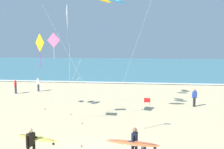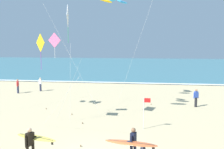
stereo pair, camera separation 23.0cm
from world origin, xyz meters
name	(u,v)px [view 1 (the left image)]	position (x,y,z in m)	size (l,w,h in m)	color
ocean_water	(133,65)	(0.00, 53.64, 0.04)	(160.00, 60.00, 0.08)	teal
shoreline_foam	(125,83)	(0.00, 23.94, 0.09)	(160.00, 0.96, 0.01)	white
surfer_lead	(34,141)	(-2.56, 0.11, 1.05)	(2.44, 1.38, 1.71)	black
surfer_trailing	(133,143)	(1.98, 0.40, 1.05)	(2.54, 1.28, 1.71)	black
kite_diamond_rose_near	(55,44)	(-3.70, 6.36, 5.50)	(2.59, 0.72, 6.25)	pink
kite_diamond_ivory_mid	(67,19)	(-2.65, 5.97, 7.14)	(0.67, 2.67, 8.05)	white
kite_diamond_golden_low	(41,46)	(-4.12, 4.96, 5.33)	(3.86, 3.39, 6.13)	yellow
kite_arc_violet_distant	(117,0)	(-0.01, 12.88, 9.50)	(3.95, 2.54, 9.83)	#2D99DB
bystander_white_top	(38,84)	(-9.60, 16.84, 0.81)	(0.46, 0.29, 1.59)	#2D334C
bystander_blue_top	(194,97)	(6.92, 11.71, 0.81)	(0.47, 0.29, 1.59)	black
bystander_red_top	(16,86)	(-11.57, 15.29, 0.81)	(0.24, 0.49, 1.59)	#2D334C
lifeguard_flag	(144,110)	(2.52, 5.37, 1.27)	(0.45, 0.05, 2.10)	silver
beach_ball	(144,149)	(2.47, 1.96, 0.14)	(0.28, 0.28, 0.28)	black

